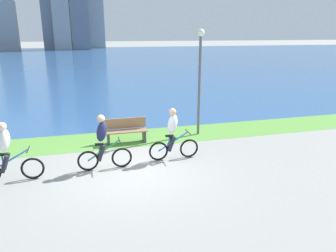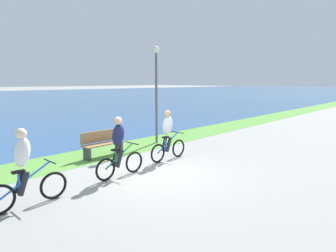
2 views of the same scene
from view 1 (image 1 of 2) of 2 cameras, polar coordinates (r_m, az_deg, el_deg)
ground_plane at (r=9.24m, az=-6.92°, el=-8.14°), size 300.00×300.00×0.00m
grass_strip_bayside at (r=11.97m, az=-9.01°, el=-2.37°), size 120.00×2.03×0.01m
bay_water_surface at (r=52.51m, az=-14.19°, el=11.85°), size 300.00×80.12×0.00m
cyclist_lead at (r=9.74m, az=0.90°, el=-1.47°), size 1.61×0.52×1.65m
cyclist_trailing at (r=9.21m, az=-11.74°, el=-2.92°), size 1.58×0.52×1.65m
cyclist_distant_rear at (r=9.29m, az=-27.25°, el=-4.29°), size 1.70×0.52×1.65m
bench_near_path at (r=11.45m, az=-7.63°, el=-0.84°), size 1.50×0.47×0.90m
lamppost_tall at (r=11.95m, az=5.81°, el=10.52°), size 0.28×0.28×3.99m
city_skyline_far_shore at (r=82.77m, az=-18.16°, el=20.70°), size 24.35×10.34×27.05m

